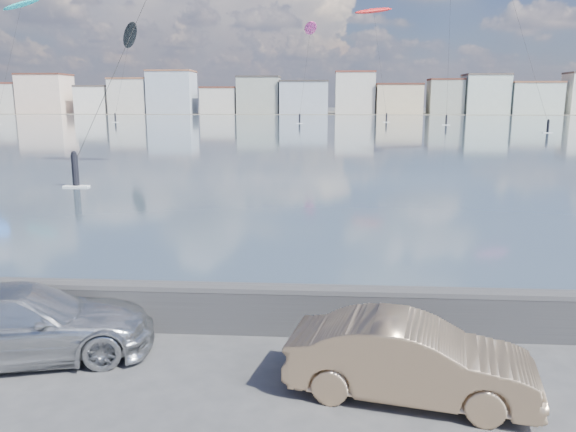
% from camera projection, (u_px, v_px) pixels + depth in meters
% --- Properties ---
extents(ground, '(700.00, 700.00, 0.00)m').
position_uv_depth(ground, '(208.00, 401.00, 8.95)').
color(ground, '#333335').
rests_on(ground, ground).
extents(bay_water, '(500.00, 177.00, 0.00)m').
position_uv_depth(bay_water, '(317.00, 127.00, 98.33)').
color(bay_water, '#2F4351').
rests_on(bay_water, ground).
extents(far_shore_strip, '(500.00, 60.00, 0.00)m').
position_uv_depth(far_shore_strip, '(322.00, 113.00, 204.32)').
color(far_shore_strip, '#4C473D').
rests_on(far_shore_strip, ground).
extents(seawall, '(400.00, 0.36, 1.08)m').
position_uv_depth(seawall, '(235.00, 306.00, 11.47)').
color(seawall, '#28282B').
rests_on(seawall, ground).
extents(far_buildings, '(240.79, 13.26, 14.60)m').
position_uv_depth(far_buildings, '(326.00, 96.00, 189.33)').
color(far_buildings, beige).
rests_on(far_buildings, ground).
extents(car_silver, '(5.08, 3.15, 1.37)m').
position_uv_depth(car_silver, '(21.00, 323.00, 10.30)').
color(car_silver, '#B0B3B7').
rests_on(car_silver, ground).
extents(car_champagne, '(4.12, 2.13, 1.29)m').
position_uv_depth(car_champagne, '(411.00, 359.00, 8.96)').
color(car_champagne, tan).
rests_on(car_champagne, ground).
extents(kitesurfer_1, '(7.00, 12.35, 21.49)m').
position_uv_depth(kitesurfer_1, '(130.00, 36.00, 122.58)').
color(kitesurfer_1, black).
rests_on(kitesurfer_1, ground).
extents(kitesurfer_3, '(4.02, 20.73, 21.60)m').
position_uv_depth(kitesurfer_3, '(310.00, 29.00, 124.22)').
color(kitesurfer_3, '#E5338C').
rests_on(kitesurfer_3, ground).
extents(kitesurfer_6, '(7.59, 14.38, 25.58)m').
position_uv_depth(kitesurfer_6, '(21.00, 7.00, 114.64)').
color(kitesurfer_6, '#19BFBF').
rests_on(kitesurfer_6, ground).
extents(kitesurfer_12, '(10.28, 17.89, 26.12)m').
position_uv_depth(kitesurfer_12, '(374.00, 12.00, 128.17)').
color(kitesurfer_12, red).
rests_on(kitesurfer_12, ground).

